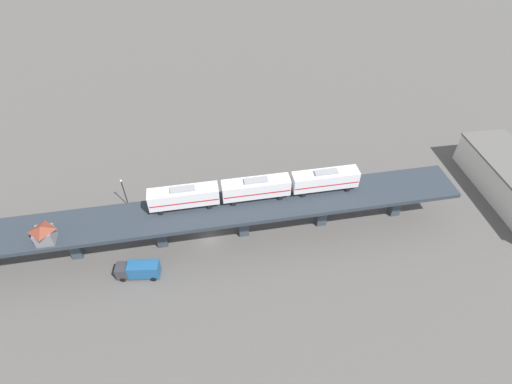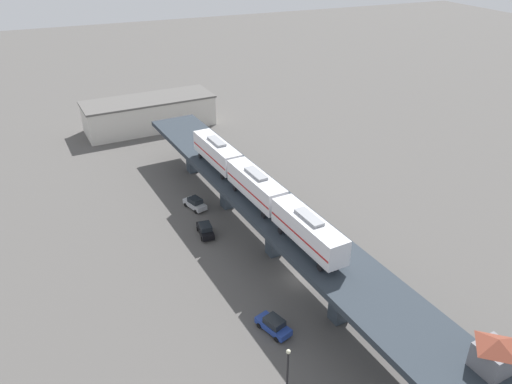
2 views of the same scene
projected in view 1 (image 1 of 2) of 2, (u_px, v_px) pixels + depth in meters
ground_plane at (209, 238)px, 74.70m from camera, size 400.00×400.00×0.00m
elevated_viaduct at (206, 214)px, 70.24m from camera, size 17.15×92.38×7.48m
subway_train at (256, 188)px, 69.93m from camera, size 6.36×37.30×4.45m
signal_hut at (44, 233)px, 63.32m from camera, size 3.51×3.51×3.40m
street_car_silver at (323, 201)px, 80.50m from camera, size 3.08×4.74×1.89m
street_car_blue at (172, 210)px, 78.65m from camera, size 3.14×4.75×1.89m
street_car_black at (282, 200)px, 80.65m from camera, size 2.20×4.52×1.89m
delivery_truck at (139, 270)px, 67.33m from camera, size 2.66×7.30×3.20m
street_lamp at (124, 191)px, 77.98m from camera, size 0.44×0.44×6.94m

